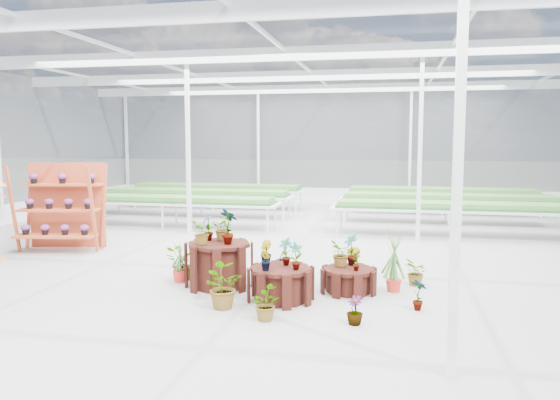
% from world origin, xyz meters
% --- Properties ---
extents(ground_plane, '(24.00, 24.00, 0.00)m').
position_xyz_m(ground_plane, '(0.00, 0.00, 0.00)').
color(ground_plane, gray).
rests_on(ground_plane, ground).
extents(greenhouse_shell, '(18.00, 24.00, 4.50)m').
position_xyz_m(greenhouse_shell, '(0.00, 0.00, 2.25)').
color(greenhouse_shell, white).
rests_on(greenhouse_shell, ground).
extents(steel_frame, '(18.00, 24.00, 4.50)m').
position_xyz_m(steel_frame, '(0.00, 0.00, 2.25)').
color(steel_frame, silver).
rests_on(steel_frame, ground).
extents(nursery_benches, '(16.00, 7.00, 0.84)m').
position_xyz_m(nursery_benches, '(0.00, 7.20, 0.42)').
color(nursery_benches, silver).
rests_on(nursery_benches, ground).
extents(plinth_tall, '(1.37, 1.37, 0.77)m').
position_xyz_m(plinth_tall, '(-0.52, -1.05, 0.38)').
color(plinth_tall, '#33110B').
rests_on(plinth_tall, ground).
extents(plinth_mid, '(1.31, 1.31, 0.53)m').
position_xyz_m(plinth_mid, '(0.68, -1.65, 0.27)').
color(plinth_mid, '#33110B').
rests_on(plinth_mid, ground).
extents(plinth_low, '(1.16, 1.16, 0.40)m').
position_xyz_m(plinth_low, '(1.68, -0.95, 0.20)').
color(plinth_low, '#33110B').
rests_on(plinth_low, ground).
extents(shelf_rack, '(2.02, 1.32, 1.98)m').
position_xyz_m(shelf_rack, '(-5.02, 1.21, 0.99)').
color(shelf_rack, '#A84024').
rests_on(shelf_rack, ground).
extents(nursery_plants, '(4.69, 3.27, 1.38)m').
position_xyz_m(nursery_plants, '(0.37, -1.09, 0.48)').
color(nursery_plants, '#427534').
rests_on(nursery_plants, ground).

